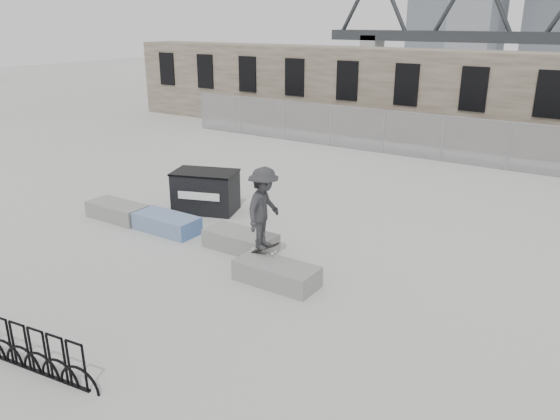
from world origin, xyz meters
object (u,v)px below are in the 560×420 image
(planter_center_left, at_px, (167,223))
(dumpster, at_px, (206,191))
(planter_far_left, at_px, (118,210))
(planter_center_right, at_px, (241,240))
(skateboarder, at_px, (264,208))
(planter_offset, at_px, (276,273))

(planter_center_left, bearing_deg, dumpster, 96.54)
(planter_far_left, height_order, planter_center_right, same)
(planter_far_left, relative_size, dumpster, 0.87)
(skateboarder, bearing_deg, planter_center_right, 51.34)
(skateboarder, bearing_deg, dumpster, 49.47)
(planter_center_left, relative_size, skateboarder, 0.90)
(planter_center_left, bearing_deg, skateboarder, -9.59)
(planter_center_left, xyz_separation_m, dumpster, (-0.23, 2.03, 0.40))
(planter_far_left, xyz_separation_m, planter_offset, (6.60, -0.93, 0.00))
(planter_center_right, height_order, planter_offset, same)
(planter_center_left, height_order, planter_center_right, same)
(planter_far_left, relative_size, planter_center_left, 1.00)
(dumpster, distance_m, skateboarder, 5.10)
(planter_far_left, relative_size, planter_offset, 1.00)
(planter_center_right, bearing_deg, planter_far_left, -177.50)
(planter_center_right, height_order, skateboarder, skateboarder)
(skateboarder, bearing_deg, planter_offset, -127.00)
(planter_center_left, height_order, skateboarder, skateboarder)
(dumpster, bearing_deg, planter_offset, -51.86)
(planter_center_right, xyz_separation_m, planter_offset, (1.93, -1.13, 0.00))
(planter_center_right, bearing_deg, planter_offset, -30.34)
(planter_offset, distance_m, skateboarder, 1.55)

